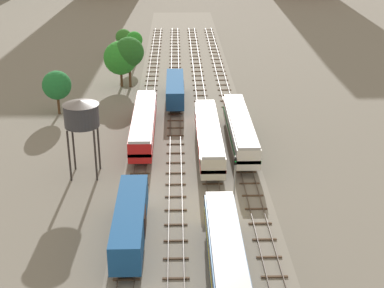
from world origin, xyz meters
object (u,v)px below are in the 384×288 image
water_tower (81,114)px  signal_post_nearest (235,172)px  diesel_railcar_centre_midfar (240,128)px  freight_boxcar_left_farther (175,89)px  diesel_railcar_centre_left_mid (209,136)px  diesel_railcar_centre_left_nearest (227,264)px  diesel_railcar_far_left_far (144,123)px  freight_boxcar_far_left_near (130,221)px

water_tower → signal_post_nearest: 19.12m
diesel_railcar_centre_midfar → freight_boxcar_left_farther: diesel_railcar_centre_midfar is taller
diesel_railcar_centre_left_mid → signal_post_nearest: (2.16, -12.40, 0.73)m
diesel_railcar_centre_midfar → freight_boxcar_left_farther: size_ratio=1.46×
diesel_railcar_centre_left_nearest → diesel_railcar_far_left_far: (-8.66, 32.99, 0.00)m
diesel_railcar_far_left_far → water_tower: (-6.51, -10.41, 5.19)m
diesel_railcar_centre_left_nearest → diesel_railcar_centre_midfar: bearing=82.0°
diesel_railcar_centre_left_nearest → water_tower: water_tower is taller
diesel_railcar_centre_left_nearest → freight_boxcar_far_left_near: diesel_railcar_centre_left_nearest is taller
diesel_railcar_far_left_far → signal_post_nearest: signal_post_nearest is taller
diesel_railcar_centre_left_nearest → freight_boxcar_far_left_near: size_ratio=1.46×
diesel_railcar_centre_left_mid → water_tower: size_ratio=2.16×
diesel_railcar_far_left_far → water_tower: size_ratio=2.16×
water_tower → signal_post_nearest: size_ratio=1.81×
diesel_railcar_centre_left_nearest → diesel_railcar_far_left_far: size_ratio=1.00×
freight_boxcar_left_farther → signal_post_nearest: size_ratio=2.68×
diesel_railcar_far_left_far → diesel_railcar_centre_midfar: bearing=-10.0°
diesel_railcar_centre_left_nearest → freight_boxcar_left_farther: size_ratio=1.46×
diesel_railcar_centre_midfar → freight_boxcar_left_farther: 20.09m
diesel_railcar_centre_left_mid → diesel_railcar_far_left_far: size_ratio=1.00×
freight_boxcar_left_farther → water_tower: 28.90m
diesel_railcar_far_left_far → diesel_railcar_centre_left_nearest: bearing=-75.3°
water_tower → signal_post_nearest: water_tower is taller
water_tower → diesel_railcar_centre_midfar: bearing=22.6°
diesel_railcar_centre_left_mid → freight_boxcar_left_farther: diesel_railcar_centre_left_mid is taller
diesel_railcar_centre_left_nearest → water_tower: size_ratio=2.16×
diesel_railcar_centre_midfar → diesel_railcar_far_left_far: (-12.98, 2.29, 0.00)m
diesel_railcar_centre_left_nearest → diesel_railcar_centre_left_mid: (0.00, 28.25, 0.00)m
freight_boxcar_far_left_near → diesel_railcar_centre_left_mid: (8.65, 20.83, 0.15)m
freight_boxcar_far_left_near → diesel_railcar_far_left_far: 25.56m
freight_boxcar_far_left_near → signal_post_nearest: bearing=37.9°
diesel_railcar_centre_midfar → diesel_railcar_far_left_far: size_ratio=1.00×
freight_boxcar_far_left_near → diesel_railcar_far_left_far: diesel_railcar_far_left_far is taller
diesel_railcar_centre_left_mid → freight_boxcar_left_farther: (-4.32, 20.58, -0.15)m
diesel_railcar_centre_left_mid → signal_post_nearest: bearing=-80.1°
signal_post_nearest → diesel_railcar_centre_midfar: bearing=81.7°
diesel_railcar_centre_midfar → signal_post_nearest: signal_post_nearest is taller
diesel_railcar_far_left_far → freight_boxcar_left_farther: bearing=74.7°
freight_boxcar_far_left_near → water_tower: (-6.52, 15.15, 5.33)m
diesel_railcar_centre_midfar → diesel_railcar_centre_left_mid: bearing=-150.5°
water_tower → diesel_railcar_far_left_far: bearing=58.0°
diesel_railcar_centre_midfar → freight_boxcar_left_farther: bearing=115.5°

